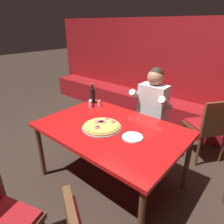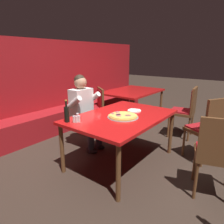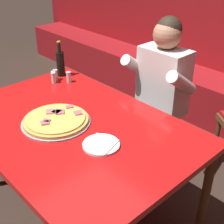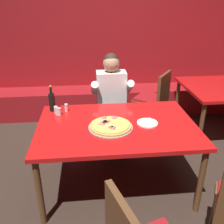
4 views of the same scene
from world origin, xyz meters
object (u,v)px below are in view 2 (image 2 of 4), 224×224
Objects in this scene: plate_white_paper at (134,111)px; main_dining_table at (122,119)px; shaker_parmesan at (74,119)px; shaker_oregano at (78,117)px; dining_chair_near_right at (209,126)px; background_dining_table at (132,93)px; dining_chair_by_booth at (186,108)px; shaker_black_pepper at (76,120)px; pizza at (123,116)px; beer_bottle at (67,114)px; dining_chair_far_right at (218,151)px; dining_chair_near_left at (95,106)px; diner_seated_blue_shirt at (85,109)px; shaker_red_pepper_flakes at (79,119)px.

main_dining_table is at bearing 175.62° from plate_white_paper.
shaker_parmesan is 0.12m from shaker_oregano.
background_dining_table is (1.05, 2.01, 0.10)m from dining_chair_near_right.
dining_chair_by_booth is (2.09, -0.79, -0.19)m from shaker_oregano.
shaker_oregano and shaker_black_pepper have the same top height.
beer_bottle is at bearing 142.65° from pizza.
dining_chair_by_booth reaches higher than pizza.
shaker_oregano is (0.15, -0.03, -0.07)m from beer_bottle.
plate_white_paper is at bearing -23.00° from beer_bottle.
plate_white_paper is 0.97m from shaker_black_pepper.
dining_chair_by_booth is at bearing -12.50° from pizza.
dining_chair_far_right reaches higher than pizza.
shaker_black_pepper is 0.09× the size of dining_chair_near_left.
dining_chair_far_right is (0.07, -1.21, -0.18)m from pizza.
diner_seated_blue_shirt reaches higher than dining_chair_by_booth.
dining_chair_near_right is (0.09, -2.20, 0.03)m from dining_chair_near_left.
dining_chair_by_booth is at bearing -20.75° from shaker_oregano.
shaker_parmesan is at bearing 137.40° from dining_chair_near_right.
shaker_parmesan is 2.33m from dining_chair_by_booth.
main_dining_table is 18.33× the size of shaker_oregano.
shaker_oregano is at bearing 40.65° from shaker_black_pepper.
beer_bottle reaches higher than shaker_red_pepper_flakes.
shaker_oregano is (-0.45, 0.43, 0.02)m from pizza.
dining_chair_near_right is at bearing 18.25° from dining_chair_far_right.
shaker_red_pepper_flakes is (-0.89, 0.29, 0.03)m from plate_white_paper.
beer_bottle is 3.40× the size of shaker_red_pepper_flakes.
diner_seated_blue_shirt is at bearing 37.76° from shaker_black_pepper.
shaker_red_pepper_flakes reaches higher than pizza.
plate_white_paper is 1.86m from background_dining_table.
beer_bottle is 0.17m from shaker_oregano.
beer_bottle is at bearing 159.81° from dining_chair_by_booth.
beer_bottle is 3.40× the size of shaker_parmesan.
diner_seated_blue_shirt is 1.27× the size of dining_chair_by_booth.
pizza is 0.62m from shaker_red_pepper_flakes.
background_dining_table is at bearing 6.66° from diner_seated_blue_shirt.
shaker_black_pepper is (0.06, -0.11, -0.07)m from beer_bottle.
background_dining_table is at bearing 16.06° from shaker_black_pepper.
diner_seated_blue_shirt is (0.10, 0.85, -0.06)m from pizza.
main_dining_table is 0.80m from beer_bottle.
dining_chair_by_booth is (1.64, -0.36, -0.17)m from pizza.
dining_chair_near_right is at bearing -45.98° from shaker_oregano.
shaker_parmesan is at bearing 161.42° from dining_chair_by_booth.
dining_chair_by_booth reaches higher than main_dining_table.
dining_chair_far_right is at bearing -106.17° from dining_chair_near_left.
main_dining_table is 1.39m from dining_chair_near_left.
background_dining_table is (2.53, 0.60, -0.18)m from beer_bottle.
pizza is 5.01× the size of shaker_oregano.
pizza is at bearing -122.03° from dining_chair_near_left.
background_dining_table is (1.93, 1.06, -0.08)m from pizza.
main_dining_table is at bearing -121.11° from dining_chair_near_left.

